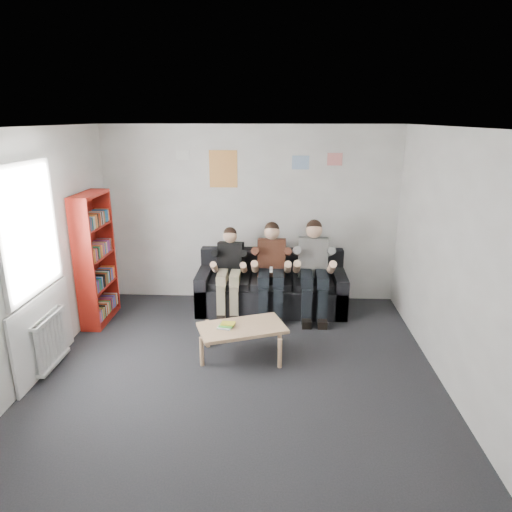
% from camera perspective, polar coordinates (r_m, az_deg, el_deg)
% --- Properties ---
extents(room_shell, '(5.00, 5.00, 5.00)m').
position_cam_1_polar(room_shell, '(4.63, -2.60, -1.21)').
color(room_shell, black).
rests_on(room_shell, ground).
extents(sofa, '(2.19, 0.90, 0.85)m').
position_cam_1_polar(sofa, '(6.93, 1.92, -4.09)').
color(sofa, black).
rests_on(sofa, ground).
extents(bookshelf, '(0.27, 0.82, 1.83)m').
position_cam_1_polar(bookshelf, '(6.69, -19.38, -0.33)').
color(bookshelf, maroon).
rests_on(bookshelf, ground).
extents(coffee_table, '(1.01, 0.55, 0.40)m').
position_cam_1_polar(coffee_table, '(5.52, -1.76, -9.23)').
color(coffee_table, tan).
rests_on(coffee_table, ground).
extents(game_cases, '(0.20, 0.17, 0.04)m').
position_cam_1_polar(game_cases, '(5.49, -3.73, -8.65)').
color(game_cases, silver).
rests_on(game_cases, coffee_table).
extents(person_left, '(0.37, 0.79, 1.26)m').
position_cam_1_polar(person_left, '(6.66, -3.34, -1.95)').
color(person_left, black).
rests_on(person_left, sofa).
extents(person_middle, '(0.41, 0.88, 1.34)m').
position_cam_1_polar(person_middle, '(6.61, 1.92, -1.80)').
color(person_middle, '#52291B').
rests_on(person_middle, sofa).
extents(person_right, '(0.43, 0.92, 1.38)m').
position_cam_1_polar(person_right, '(6.63, 7.21, -1.75)').
color(person_right, silver).
rests_on(person_right, sofa).
extents(radiator, '(0.10, 0.64, 0.60)m').
position_cam_1_polar(radiator, '(5.79, -24.27, -9.59)').
color(radiator, white).
rests_on(radiator, ground).
extents(window, '(0.05, 1.30, 2.36)m').
position_cam_1_polar(window, '(5.57, -25.79, -3.24)').
color(window, white).
rests_on(window, room_shell).
extents(poster_large, '(0.42, 0.01, 0.55)m').
position_cam_1_polar(poster_large, '(6.96, -4.11, 10.80)').
color(poster_large, '#EDB753').
rests_on(poster_large, room_shell).
extents(poster_blue, '(0.25, 0.01, 0.20)m').
position_cam_1_polar(poster_blue, '(6.90, 5.59, 11.55)').
color(poster_blue, '#3F89D7').
rests_on(poster_blue, room_shell).
extents(poster_pink, '(0.22, 0.01, 0.18)m').
position_cam_1_polar(poster_pink, '(6.94, 9.82, 11.83)').
color(poster_pink, '#D342A9').
rests_on(poster_pink, room_shell).
extents(poster_sign, '(0.20, 0.01, 0.14)m').
position_cam_1_polar(poster_sign, '(7.03, -9.12, 12.34)').
color(poster_sign, white).
rests_on(poster_sign, room_shell).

